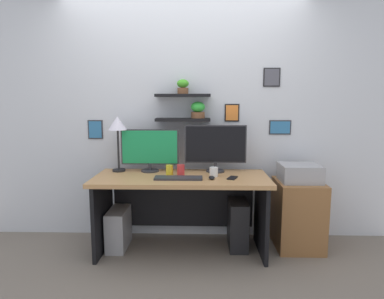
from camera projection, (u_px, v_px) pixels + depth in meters
The scene contains 16 objects.
ground_plane at pixel (182, 251), 3.27m from camera, with size 8.00×8.00×0.00m, color #70665B.
back_wall_assembly at pixel (184, 111), 3.51m from camera, with size 4.40×0.24×2.70m.
desk at pixel (182, 196), 3.25m from camera, with size 1.66×0.68×0.75m.
monitor_left at pixel (150, 149), 3.35m from camera, with size 0.58×0.18×0.43m.
monitor_right at pixel (215, 146), 3.33m from camera, with size 0.62×0.18×0.47m.
keyboard at pixel (178, 178), 3.05m from camera, with size 0.44×0.14×0.02m, color #2D2D33.
computer_mouse at pixel (212, 178), 3.04m from camera, with size 0.06×0.09×0.03m, color black.
desk_lamp at pixel (118, 127), 3.33m from camera, with size 0.19×0.19×0.56m.
cell_phone at pixel (232, 178), 3.08m from camera, with size 0.07×0.14×0.01m, color black.
coffee_mug at pixel (214, 172), 3.14m from camera, with size 0.08×0.08×0.09m, color white.
pen_cup at pixel (169, 170), 3.19m from camera, with size 0.07×0.07×0.10m, color yellow.
water_cup at pixel (181, 170), 3.16m from camera, with size 0.07×0.07×0.11m, color red.
drawer_cabinet at pixel (298, 214), 3.32m from camera, with size 0.44×0.50×0.67m, color brown.
printer at pixel (300, 173), 3.26m from camera, with size 0.38×0.34×0.17m, color #9E9EA3.
computer_tower_left at pixel (119, 228), 3.33m from camera, with size 0.18×0.40×0.39m, color #99999E.
computer_tower_right at pixel (238, 224), 3.34m from camera, with size 0.18×0.40×0.48m, color black.
Camera 1 is at (0.19, -3.09, 1.46)m, focal length 31.12 mm.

